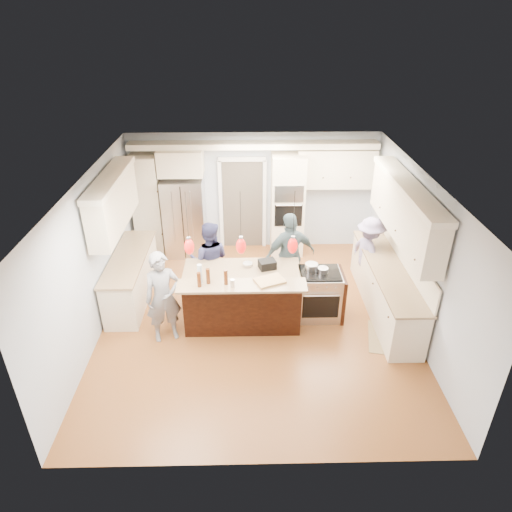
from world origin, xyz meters
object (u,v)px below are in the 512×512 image
(island_range, at_px, (320,294))
(person_bar_end, at_px, (163,297))
(kitchen_island, at_px, (243,296))
(person_far_left, at_px, (210,260))
(refrigerator, at_px, (185,217))

(island_range, bearing_deg, person_bar_end, -167.59)
(island_range, distance_m, person_bar_end, 2.81)
(kitchen_island, relative_size, person_far_left, 1.33)
(refrigerator, height_order, island_range, refrigerator)
(kitchen_island, distance_m, island_range, 1.41)
(person_far_left, bearing_deg, kitchen_island, 132.57)
(person_bar_end, bearing_deg, person_far_left, 42.38)
(person_far_left, bearing_deg, refrigerator, -65.90)
(person_bar_end, bearing_deg, island_range, -7.68)
(kitchen_island, bearing_deg, refrigerator, 116.89)
(refrigerator, xyz_separation_m, island_range, (2.71, -2.49, -0.44))
(kitchen_island, xyz_separation_m, island_range, (1.41, 0.08, -0.03))
(refrigerator, height_order, kitchen_island, refrigerator)
(kitchen_island, bearing_deg, island_range, 3.09)
(kitchen_island, bearing_deg, person_far_left, 129.04)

